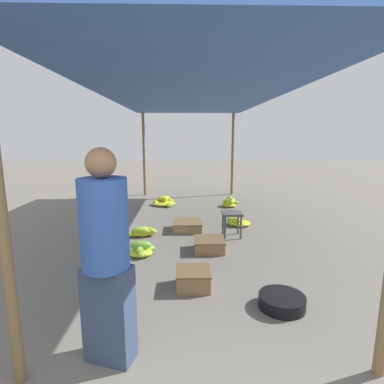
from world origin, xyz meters
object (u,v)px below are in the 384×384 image
(crate_mid, at_px, (188,226))
(crate_far, at_px, (209,245))
(crate_near, at_px, (193,279))
(vendor_foreground, at_px, (106,256))
(banana_pile_left_1, at_px, (141,232))
(banana_pile_right_1, at_px, (236,222))
(banana_pile_left_0, at_px, (142,250))
(banana_pile_left_2, at_px, (164,202))
(banana_pile_right_0, at_px, (230,202))
(basin_black, at_px, (282,301))
(stool, at_px, (232,217))

(crate_mid, distance_m, crate_far, 1.09)
(crate_near, bearing_deg, crate_mid, 91.16)
(vendor_foreground, relative_size, banana_pile_left_1, 2.72)
(banana_pile_right_1, xyz_separation_m, crate_far, (-0.65, -1.31, 0.03))
(banana_pile_left_1, height_order, crate_near, crate_near)
(vendor_foreground, bearing_deg, banana_pile_left_1, 93.48)
(banana_pile_left_0, bearing_deg, crate_near, -52.97)
(banana_pile_left_2, xyz_separation_m, banana_pile_right_0, (1.68, -0.22, 0.05))
(banana_pile_left_1, height_order, banana_pile_right_0, banana_pile_right_0)
(banana_pile_right_1, bearing_deg, basin_black, -90.56)
(stool, bearing_deg, vendor_foreground, -115.91)
(banana_pile_left_0, bearing_deg, banana_pile_left_2, 88.30)
(vendor_foreground, bearing_deg, stool, 64.09)
(vendor_foreground, height_order, banana_pile_right_0, vendor_foreground)
(banana_pile_left_0, bearing_deg, banana_pile_right_1, 41.56)
(basin_black, distance_m, banana_pile_left_0, 2.16)
(stool, height_order, crate_mid, stool)
(banana_pile_left_1, distance_m, banana_pile_right_0, 2.89)
(vendor_foreground, relative_size, stool, 3.79)
(banana_pile_left_2, height_order, crate_mid, banana_pile_left_2)
(banana_pile_left_2, distance_m, crate_far, 3.26)
(banana_pile_left_1, relative_size, crate_near, 1.54)
(crate_far, bearing_deg, banana_pile_left_2, 106.29)
(basin_black, distance_m, banana_pile_left_2, 4.95)
(banana_pile_right_0, bearing_deg, banana_pile_left_1, -131.33)
(vendor_foreground, bearing_deg, banana_pile_right_1, 65.65)
(vendor_foreground, xyz_separation_m, basin_black, (1.58, 0.68, -0.80))
(banana_pile_left_1, distance_m, crate_near, 2.07)
(vendor_foreground, height_order, stool, vendor_foreground)
(basin_black, bearing_deg, stool, 94.40)
(banana_pile_left_0, bearing_deg, basin_black, -40.83)
(crate_far, bearing_deg, banana_pile_right_1, 63.59)
(crate_near, xyz_separation_m, crate_mid, (-0.04, 2.18, -0.02))
(stool, bearing_deg, banana_pile_right_0, 82.01)
(vendor_foreground, bearing_deg, crate_mid, 78.98)
(banana_pile_right_1, bearing_deg, banana_pile_right_0, 85.84)
(stool, height_order, banana_pile_left_0, stool)
(vendor_foreground, relative_size, crate_mid, 3.08)
(basin_black, bearing_deg, banana_pile_left_2, 108.09)
(basin_black, relative_size, crate_far, 1.03)
(basin_black, xyz_separation_m, banana_pile_right_0, (0.14, 4.48, 0.05))
(banana_pile_right_1, relative_size, crate_far, 1.03)
(stool, xyz_separation_m, banana_pile_right_1, (0.20, 0.65, -0.28))
(stool, height_order, banana_pile_right_0, stool)
(banana_pile_left_1, distance_m, banana_pile_left_2, 2.40)
(crate_mid, bearing_deg, basin_black, -70.15)
(banana_pile_left_1, distance_m, crate_mid, 0.88)
(banana_pile_left_0, height_order, crate_near, banana_pile_left_0)
(stool, relative_size, banana_pile_left_2, 0.73)
(banana_pile_left_0, bearing_deg, stool, 29.24)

